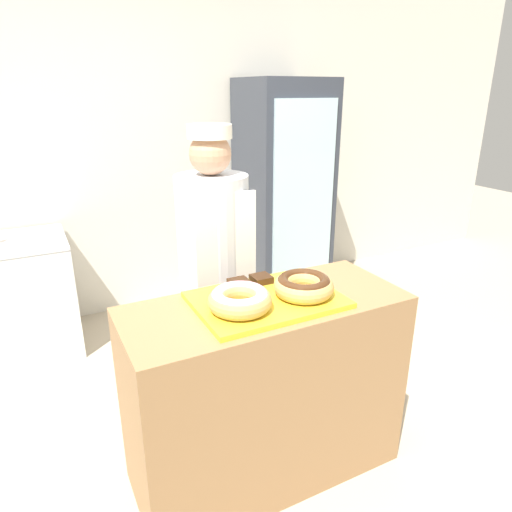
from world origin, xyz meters
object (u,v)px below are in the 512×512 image
(brownie_back_right, at_px, (261,279))
(beverage_fridge, at_px, (283,194))
(serving_tray, at_px, (267,300))
(donut_light_glaze, at_px, (240,299))
(donut_chocolate_glaze, at_px, (304,285))
(brownie_back_left, at_px, (239,283))
(baker_person, at_px, (215,271))

(brownie_back_right, distance_m, beverage_fridge, 1.90)
(serving_tray, bearing_deg, beverage_fridge, 57.70)
(donut_light_glaze, distance_m, donut_chocolate_glaze, 0.30)
(brownie_back_left, distance_m, baker_person, 0.43)
(baker_person, height_order, beverage_fridge, beverage_fridge)
(beverage_fridge, bearing_deg, donut_chocolate_glaze, -117.88)
(donut_light_glaze, distance_m, beverage_fridge, 2.19)
(serving_tray, relative_size, donut_chocolate_glaze, 2.38)
(donut_chocolate_glaze, distance_m, baker_person, 0.66)
(brownie_back_left, bearing_deg, serving_tray, -70.25)
(donut_light_glaze, height_order, brownie_back_right, donut_light_glaze)
(serving_tray, distance_m, beverage_fridge, 2.06)
(donut_chocolate_glaze, distance_m, brownie_back_right, 0.23)
(brownie_back_right, relative_size, baker_person, 0.05)
(donut_light_glaze, xyz_separation_m, brownie_back_left, (0.10, 0.21, -0.03))
(donut_chocolate_glaze, bearing_deg, donut_light_glaze, 180.00)
(brownie_back_right, xyz_separation_m, beverage_fridge, (1.05, 1.59, -0.02))
(serving_tray, height_order, donut_light_glaze, donut_light_glaze)
(baker_person, bearing_deg, beverage_fridge, 46.48)
(serving_tray, distance_m, baker_person, 0.58)
(serving_tray, xyz_separation_m, donut_light_glaze, (-0.15, -0.05, 0.06))
(brownie_back_right, bearing_deg, donut_light_glaze, -134.71)
(serving_tray, distance_m, donut_light_glaze, 0.17)
(brownie_back_left, height_order, brownie_back_right, same)
(baker_person, bearing_deg, brownie_back_right, -81.32)
(beverage_fridge, bearing_deg, baker_person, -133.52)
(baker_person, bearing_deg, donut_chocolate_glaze, -75.77)
(donut_light_glaze, relative_size, beverage_fridge, 0.14)
(brownie_back_right, bearing_deg, beverage_fridge, 56.61)
(donut_light_glaze, distance_m, brownie_back_left, 0.23)
(brownie_back_left, relative_size, beverage_fridge, 0.05)
(brownie_back_left, relative_size, brownie_back_right, 1.00)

